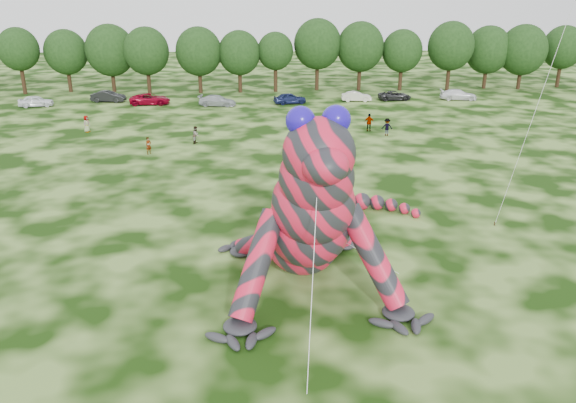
% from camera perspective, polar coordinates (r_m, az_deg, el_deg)
% --- Properties ---
extents(ground, '(240.00, 240.00, 0.00)m').
position_cam_1_polar(ground, '(30.78, 0.02, -6.39)').
color(ground, '#16330A').
rests_on(ground, ground).
extents(inflatable_gecko, '(18.01, 20.70, 9.56)m').
position_cam_1_polar(inflatable_gecko, '(29.04, 1.10, 2.16)').
color(inflatable_gecko, red).
rests_on(inflatable_gecko, ground).
extents(tree_3, '(5.81, 5.23, 9.44)m').
position_cam_1_polar(tree_3, '(91.66, -25.56, 12.75)').
color(tree_3, black).
rests_on(tree_3, ground).
extents(tree_4, '(6.22, 5.60, 9.06)m').
position_cam_1_polar(tree_4, '(91.14, -21.54, 13.15)').
color(tree_4, black).
rests_on(tree_4, ground).
extents(tree_5, '(7.16, 6.44, 9.80)m').
position_cam_1_polar(tree_5, '(89.03, -17.54, 13.71)').
color(tree_5, black).
rests_on(tree_5, ground).
extents(tree_6, '(6.52, 5.86, 9.49)m').
position_cam_1_polar(tree_6, '(86.15, -14.12, 13.73)').
color(tree_6, black).
rests_on(tree_6, ground).
extents(tree_7, '(6.68, 6.01, 9.48)m').
position_cam_1_polar(tree_7, '(85.18, -9.02, 14.00)').
color(tree_7, black).
rests_on(tree_7, ground).
extents(tree_8, '(6.14, 5.53, 8.94)m').
position_cam_1_polar(tree_8, '(85.00, -4.95, 13.98)').
color(tree_8, black).
rests_on(tree_8, ground).
extents(tree_9, '(5.27, 4.74, 8.68)m').
position_cam_1_polar(tree_9, '(85.36, -1.28, 13.98)').
color(tree_9, black).
rests_on(tree_9, ground).
extents(tree_10, '(7.09, 6.38, 10.50)m').
position_cam_1_polar(tree_10, '(86.90, 3.00, 14.68)').
color(tree_10, black).
rests_on(tree_10, ground).
extents(tree_11, '(7.01, 6.31, 10.07)m').
position_cam_1_polar(tree_11, '(87.42, 7.33, 14.44)').
color(tree_11, black).
rests_on(tree_11, ground).
extents(tree_12, '(5.99, 5.39, 8.97)m').
position_cam_1_polar(tree_12, '(88.34, 11.47, 13.91)').
color(tree_12, black).
rests_on(tree_12, ground).
extents(tree_13, '(6.83, 6.15, 10.13)m').
position_cam_1_polar(tree_13, '(89.69, 16.14, 14.00)').
color(tree_13, black).
rests_on(tree_13, ground).
extents(tree_14, '(6.82, 6.14, 9.40)m').
position_cam_1_polar(tree_14, '(93.41, 19.58, 13.64)').
color(tree_14, black).
rests_on(tree_14, ground).
extents(tree_15, '(7.17, 6.45, 9.63)m').
position_cam_1_polar(tree_15, '(94.52, 22.70, 13.39)').
color(tree_15, black).
rests_on(tree_15, ground).
extents(tree_16, '(6.26, 5.63, 9.37)m').
position_cam_1_polar(tree_16, '(99.08, 26.04, 13.09)').
color(tree_16, black).
rests_on(tree_16, ground).
extents(car_0, '(4.52, 2.50, 1.46)m').
position_cam_1_polar(car_0, '(80.91, -24.24, 9.28)').
color(car_0, white).
rests_on(car_0, ground).
extents(car_1, '(4.68, 2.10, 1.49)m').
position_cam_1_polar(car_1, '(81.02, -17.79, 10.12)').
color(car_1, black).
rests_on(car_1, ground).
extents(car_2, '(5.34, 2.62, 1.46)m').
position_cam_1_polar(car_2, '(77.59, -13.84, 10.07)').
color(car_2, maroon).
rests_on(car_2, ground).
extents(car_3, '(5.09, 2.71, 1.40)m').
position_cam_1_polar(car_3, '(75.01, -7.19, 10.13)').
color(car_3, '#A3A9AD').
rests_on(car_3, ground).
extents(car_4, '(4.57, 2.58, 1.47)m').
position_cam_1_polar(car_4, '(75.96, 0.19, 10.44)').
color(car_4, '#151E4B').
rests_on(car_4, ground).
extents(car_5, '(4.12, 1.70, 1.33)m').
position_cam_1_polar(car_5, '(78.39, 6.97, 10.55)').
color(car_5, silver).
rests_on(car_5, ground).
extents(car_6, '(4.62, 2.36, 1.25)m').
position_cam_1_polar(car_6, '(80.08, 10.79, 10.52)').
color(car_6, '#262528').
rests_on(car_6, ground).
extents(car_7, '(5.19, 2.71, 1.44)m').
position_cam_1_polar(car_7, '(82.36, 16.92, 10.35)').
color(car_7, white).
rests_on(car_7, ground).
extents(spectator_2, '(1.23, 0.79, 1.80)m').
position_cam_1_polar(spectator_2, '(59.35, 10.02, 7.46)').
color(spectator_2, gray).
rests_on(spectator_2, ground).
extents(spectator_5, '(1.83, 0.97, 1.88)m').
position_cam_1_polar(spectator_5, '(49.35, 0.32, 5.21)').
color(spectator_5, gray).
rests_on(spectator_5, ground).
extents(spectator_4, '(0.76, 0.98, 1.76)m').
position_cam_1_polar(spectator_4, '(63.68, -19.79, 7.43)').
color(spectator_4, gray).
rests_on(spectator_4, ground).
extents(spectator_1, '(0.84, 0.97, 1.71)m').
position_cam_1_polar(spectator_1, '(56.05, -9.33, 6.70)').
color(spectator_1, gray).
rests_on(spectator_1, ground).
extents(spectator_0, '(0.67, 0.68, 1.59)m').
position_cam_1_polar(spectator_0, '(53.11, -13.98, 5.53)').
color(spectator_0, gray).
rests_on(spectator_0, ground).
extents(spectator_3, '(1.20, 0.79, 1.90)m').
position_cam_1_polar(spectator_3, '(60.93, 8.25, 7.94)').
color(spectator_3, gray).
rests_on(spectator_3, ground).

